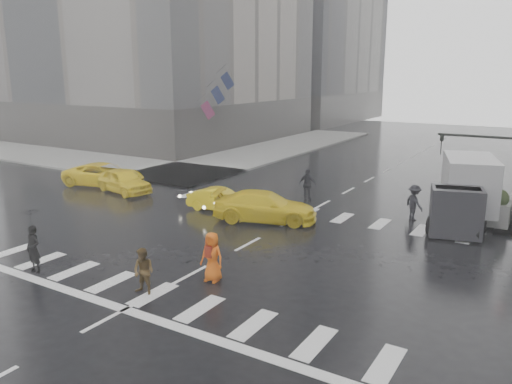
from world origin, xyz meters
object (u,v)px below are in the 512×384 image
Objects in this scene: pedestrian_brown at (144,271)px; pedestrian_orange at (212,257)px; traffic_signal_pole at (503,163)px; taxi_front at (124,181)px; taxi_mid at (220,200)px; box_truck at (465,190)px.

pedestrian_orange is (1.32, 2.08, 0.11)m from pedestrian_brown.
traffic_signal_pole is 2.48× the size of pedestrian_orange.
traffic_signal_pole is 17.06m from pedestrian_brown.
taxi_front is 7.71m from taxi_mid.
taxi_front is (-11.59, 10.29, -0.05)m from pedestrian_brown.
pedestrian_orange is 0.30× the size of box_truck.
traffic_signal_pole reaches higher than taxi_front.
taxi_front is (-20.90, -3.80, -2.47)m from traffic_signal_pole.
pedestrian_orange reaches higher than pedestrian_brown.
pedestrian_brown is 0.88× the size of pedestrian_orange.
pedestrian_orange reaches higher than taxi_front.
taxi_mid is at bearing -79.84° from taxi_front.
traffic_signal_pole reaches higher than taxi_mid.
pedestrian_brown reaches higher than taxi_front.
taxi_front is at bearing 132.32° from pedestrian_brown.
pedestrian_brown is 10.63m from taxi_mid.
pedestrian_brown is 2.47m from pedestrian_orange.
pedestrian_brown is 0.26× the size of box_truck.
pedestrian_orange is at bearing 51.47° from pedestrian_brown.
taxi_front is (-12.91, 8.21, -0.16)m from pedestrian_orange.
pedestrian_brown is at bearing -123.44° from traffic_signal_pole.
box_truck is (6.48, 12.03, 0.83)m from pedestrian_orange.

